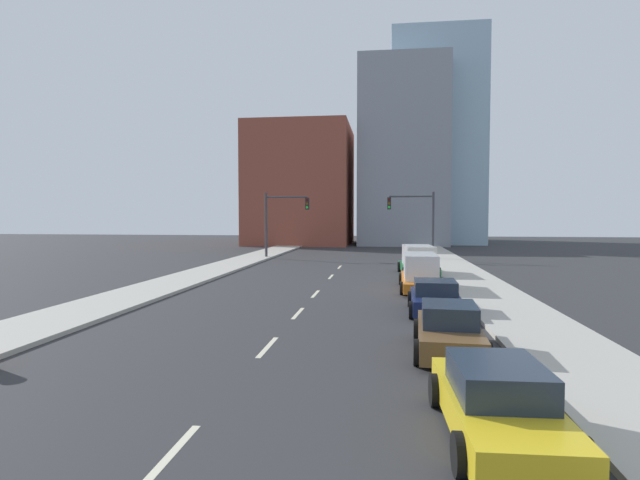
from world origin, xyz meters
TOP-DOWN VIEW (x-y plane):
  - sidewalk_left at (-8.78, 49.25)m, footprint 3.40×98.49m
  - sidewalk_right at (8.78, 49.25)m, footprint 3.40×98.49m
  - lane_stripe_at_8m at (0.00, 7.64)m, footprint 0.16×2.40m
  - lane_stripe_at_15m at (0.00, 14.61)m, footprint 0.16×2.40m
  - lane_stripe_at_20m at (0.00, 19.94)m, footprint 0.16×2.40m
  - lane_stripe_at_25m at (0.00, 25.07)m, footprint 0.16×2.40m
  - lane_stripe_at_32m at (0.00, 32.39)m, footprint 0.16×2.40m
  - lane_stripe_at_39m at (0.00, 38.58)m, footprint 0.16×2.40m
  - building_brick_left at (-8.45, 70.96)m, footprint 14.00×16.00m
  - building_office_center at (5.80, 74.96)m, footprint 12.00×20.00m
  - building_glass_right at (10.70, 78.96)m, footprint 13.00×20.00m
  - traffic_signal_left at (-6.44, 45.83)m, footprint 4.22×0.35m
  - traffic_signal_right at (6.61, 45.83)m, footprint 4.22×0.35m
  - sedan_yellow at (5.57, 9.05)m, footprint 2.15×4.64m
  - sedan_brown at (5.39, 14.58)m, footprint 2.20×4.39m
  - sedan_navy at (5.59, 20.68)m, footprint 2.26×4.29m
  - box_truck_orange at (5.41, 27.04)m, footprint 2.25×6.11m
  - box_truck_green at (5.75, 33.95)m, footprint 2.65×6.24m

SIDE VIEW (x-z plane):
  - lane_stripe_at_8m at x=0.00m, z-range 0.00..0.01m
  - lane_stripe_at_15m at x=0.00m, z-range 0.00..0.01m
  - lane_stripe_at_20m at x=0.00m, z-range 0.00..0.01m
  - lane_stripe_at_25m at x=0.00m, z-range 0.00..0.01m
  - lane_stripe_at_32m at x=0.00m, z-range 0.00..0.01m
  - lane_stripe_at_39m at x=0.00m, z-range 0.00..0.01m
  - sidewalk_left at x=-8.78m, z-range 0.00..0.16m
  - sidewalk_right at x=8.78m, z-range 0.00..0.16m
  - sedan_navy at x=5.59m, z-range -0.05..1.32m
  - sedan_yellow at x=5.57m, z-range -0.05..1.33m
  - sedan_brown at x=5.39m, z-range -0.06..1.41m
  - box_truck_orange at x=5.41m, z-range -0.05..1.94m
  - box_truck_green at x=5.75m, z-range -0.04..1.97m
  - traffic_signal_left at x=-6.44m, z-range 0.91..7.08m
  - traffic_signal_right at x=6.61m, z-range 0.91..7.08m
  - building_brick_left at x=-8.45m, z-range 0.00..16.65m
  - building_office_center at x=5.80m, z-range 0.00..25.15m
  - building_glass_right at x=10.70m, z-range 0.00..29.86m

